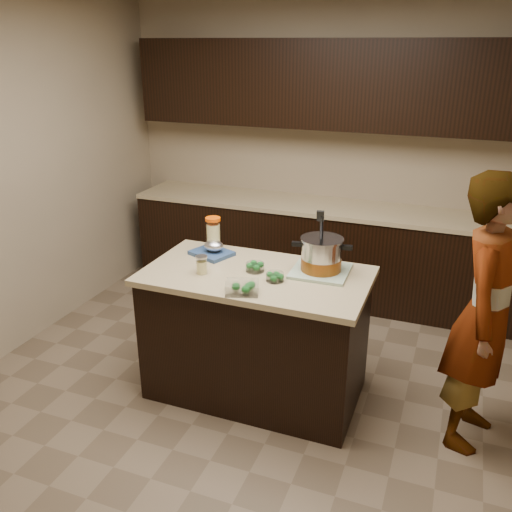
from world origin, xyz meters
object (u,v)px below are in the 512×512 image
Objects in this scene: stock_pot at (321,256)px; person at (486,315)px; island at (256,334)px; lemonade_pitcher at (213,237)px.

person is (1.01, -0.11, -0.18)m from stock_pot.
person is at bearing 2.19° from island.
person reaches higher than stock_pot.
stock_pot is at bearing 22.93° from island.
stock_pot is at bearing 97.02° from person.
island is 5.69× the size of lemonade_pitcher.
lemonade_pitcher is (-0.80, 0.07, 0.01)m from stock_pot.
stock_pot is 0.23× the size of person.
person is (1.40, 0.05, 0.38)m from island.
island is at bearing -29.74° from lemonade_pitcher.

